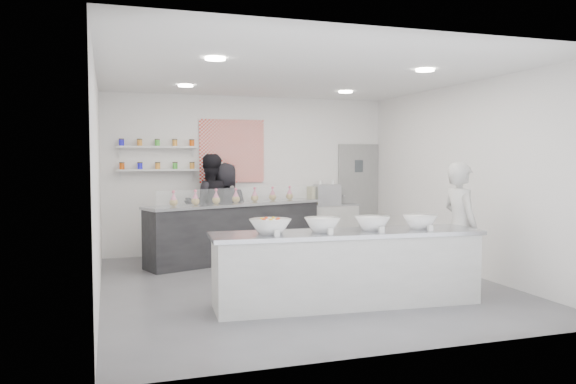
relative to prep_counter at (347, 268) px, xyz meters
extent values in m
plane|color=#515156|center=(-0.18, 1.27, -0.46)|extent=(6.00, 6.00, 0.00)
plane|color=white|center=(-0.18, 1.27, 2.54)|extent=(6.00, 6.00, 0.00)
plane|color=white|center=(-0.18, 4.27, 1.04)|extent=(5.50, 0.00, 5.50)
plane|color=white|center=(-2.93, 1.27, 1.04)|extent=(0.00, 6.00, 6.00)
plane|color=white|center=(2.57, 1.27, 1.04)|extent=(0.00, 6.00, 6.00)
cube|color=gray|center=(2.12, 4.24, 0.59)|extent=(0.88, 0.04, 2.10)
cube|color=red|center=(-0.53, 4.24, 1.49)|extent=(1.25, 0.03, 1.20)
cube|color=silver|center=(-1.93, 4.17, 1.14)|extent=(1.45, 0.22, 0.04)
cube|color=silver|center=(-1.93, 4.17, 1.56)|extent=(1.45, 0.22, 0.04)
cylinder|color=white|center=(-1.58, 0.27, 2.52)|extent=(0.24, 0.24, 0.02)
cylinder|color=white|center=(1.22, 0.27, 2.52)|extent=(0.24, 0.24, 0.02)
cylinder|color=white|center=(-1.58, 2.87, 2.52)|extent=(0.24, 0.24, 0.02)
cylinder|color=white|center=(1.22, 2.87, 2.52)|extent=(0.24, 0.24, 0.02)
cube|color=#BABAB5|center=(0.00, 0.00, 0.00)|extent=(3.43, 1.00, 0.92)
cube|color=black|center=(-0.66, 3.34, 0.05)|extent=(3.33, 1.70, 1.03)
cube|color=white|center=(-0.56, 3.07, 0.71)|extent=(3.09, 1.12, 0.28)
cube|color=#BABAB5|center=(1.37, 4.05, -0.01)|extent=(1.21, 0.38, 0.90)
cube|color=#93969E|center=(1.34, 4.05, 0.63)|extent=(0.50, 0.34, 0.38)
imported|color=#B7B7B1|center=(1.78, 0.22, 0.42)|extent=(0.43, 0.65, 1.77)
imported|color=black|center=(-1.03, 3.87, 0.48)|extent=(0.93, 0.73, 1.89)
imported|color=black|center=(-0.74, 3.87, 0.41)|extent=(0.99, 0.83, 1.74)
camera|label=1|loc=(-2.81, -6.31, 1.37)|focal=35.00mm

